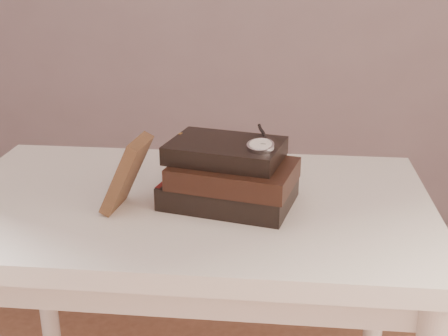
# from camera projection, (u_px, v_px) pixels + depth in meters

# --- Properties ---
(table) EXTENTS (1.00, 0.60, 0.75)m
(table) POSITION_uv_depth(u_px,v_px,m) (189.00, 238.00, 1.25)
(table) COLOR white
(table) RESTS_ON ground
(book_stack) EXTENTS (0.29, 0.23, 0.13)m
(book_stack) POSITION_uv_depth(u_px,v_px,m) (230.00, 176.00, 1.17)
(book_stack) COLOR black
(book_stack) RESTS_ON table
(journal) EXTENTS (0.10, 0.10, 0.15)m
(journal) POSITION_uv_depth(u_px,v_px,m) (127.00, 174.00, 1.14)
(journal) COLOR #3F2718
(journal) RESTS_ON table
(pocket_watch) EXTENTS (0.06, 0.16, 0.02)m
(pocket_watch) POSITION_uv_depth(u_px,v_px,m) (261.00, 145.00, 1.12)
(pocket_watch) COLOR silver
(pocket_watch) RESTS_ON book_stack
(eyeglasses) EXTENTS (0.13, 0.14, 0.05)m
(eyeglasses) POSITION_uv_depth(u_px,v_px,m) (202.00, 152.00, 1.27)
(eyeglasses) COLOR silver
(eyeglasses) RESTS_ON book_stack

